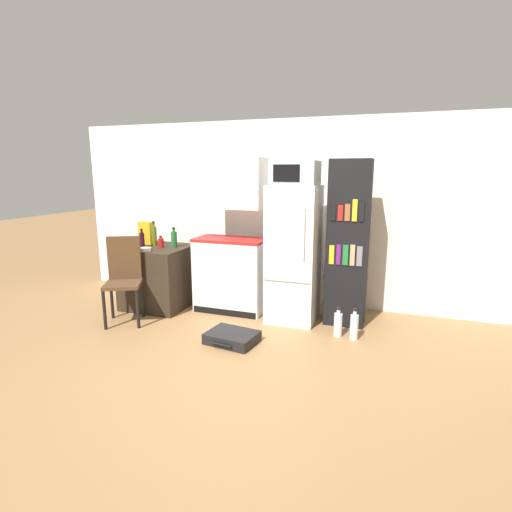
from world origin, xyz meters
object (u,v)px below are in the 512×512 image
Objects in this scene: microwave at (295,173)px; bottle_ketchup_red at (161,242)px; bottle_green_tall at (174,239)px; side_table at (159,276)px; water_bottle_middle at (354,326)px; cereal_box at (145,233)px; water_bottle_front at (338,324)px; bookshelf at (348,244)px; bottle_wine_dark at (142,240)px; bowl at (145,249)px; chair at (124,273)px; suitcase_large_flat at (232,337)px; bottle_olive_oil at (154,235)px; refrigerator at (294,254)px; kitchen_hutch at (231,243)px.

microwave is 3.37× the size of bottle_ketchup_red.
bottle_green_tall is at bearing -178.54° from microwave.
side_table reaches higher than water_bottle_middle.
cereal_box reaches higher than water_bottle_front.
side_table is 2.47m from bookshelf.
bottle_green_tall is 0.86× the size of cereal_box.
bottle_green_tall is 0.48m from cereal_box.
bottle_wine_dark is 1.65× the size of bowl.
side_table is 1.55× the size of microwave.
bottle_wine_dark is 0.41m from bottle_green_tall.
microwave is 2.30m from chair.
side_table is 1.61m from suitcase_large_flat.
bottle_wine_dark is at bearing -66.26° from cereal_box.
bottle_green_tall reaches higher than bottle_ketchup_red.
bottle_wine_dark is 0.24× the size of chair.
bottle_olive_oil is at bearing 157.51° from suitcase_large_flat.
bottle_olive_oil is 1.32× the size of bottle_wine_dark.
chair reaches higher than side_table.
refrigerator is at bearing 12.34° from bowl.
bottle_ketchup_red is 0.44× the size of water_bottle_middle.
suitcase_large_flat is (1.36, -0.49, -0.76)m from bowl.
bottle_green_tall is at bearing -178.49° from refrigerator.
bowl is 0.40m from chair.
refrigerator is 3.12× the size of microwave.
bottle_wine_dark is at bearing 176.46° from water_bottle_front.
bowl is at bearing -167.66° from refrigerator.
bottle_ketchup_red is at bearing -176.20° from microwave.
chair is at bearing -171.75° from water_bottle_front.
microwave is at bearing -3.89° from kitchen_hutch.
bottle_ketchup_red is at bearing -174.58° from bookshelf.
cereal_box is 0.91× the size of water_bottle_front.
microwave is 1.47× the size of water_bottle_middle.
bottle_olive_oil is (-0.10, 0.08, 0.53)m from side_table.
microwave is 0.51× the size of chair.
water_bottle_middle reaches higher than water_bottle_front.
bottle_wine_dark is (-2.57, -0.30, -0.05)m from bookshelf.
bottle_wine_dark is at bearing 176.09° from water_bottle_middle.
refrigerator is 2.06m from cereal_box.
bottle_olive_oil reaches higher than bottle_ketchup_red.
bottle_ketchup_red is 0.47× the size of bottle_olive_oil.
water_bottle_middle is (2.65, -0.36, -0.78)m from bottle_olive_oil.
bookshelf is (0.61, 0.11, -0.79)m from microwave.
bottle_wine_dark is 0.28m from bowl.
refrigerator reaches higher than cereal_box.
chair reaches higher than water_bottle_middle.
cereal_box is (-2.05, 0.02, 0.14)m from refrigerator.
water_bottle_front is (2.17, -0.31, -0.76)m from bottle_green_tall.
refrigerator is at bearing -0.56° from cereal_box.
bookshelf is 0.93m from water_bottle_front.
refrigerator is 0.93m from microwave.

